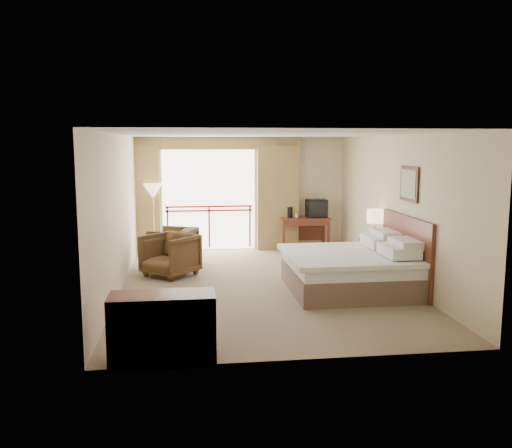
{
  "coord_description": "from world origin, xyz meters",
  "views": [
    {
      "loc": [
        -1.32,
        -9.48,
        2.52
      ],
      "look_at": [
        -0.05,
        0.4,
        1.06
      ],
      "focal_mm": 38.0,
      "sensor_mm": 36.0,
      "label": 1
    }
  ],
  "objects": [
    {
      "name": "wall_back",
      "position": [
        0.0,
        3.5,
        1.35
      ],
      "size": [
        5.0,
        0.0,
        5.0
      ],
      "primitive_type": "plane",
      "rotation": [
        1.57,
        0.0,
        0.0
      ],
      "color": "beige",
      "rests_on": "ground"
    },
    {
      "name": "balcony_railing",
      "position": [
        -0.8,
        3.46,
        0.81
      ],
      "size": [
        2.09,
        0.03,
        1.02
      ],
      "color": "#AD190E",
      "rests_on": "wall_back"
    },
    {
      "name": "armchair_far",
      "position": [
        -1.63,
        1.91,
        0.0
      ],
      "size": [
        1.12,
        1.11,
        0.79
      ],
      "primitive_type": "imported",
      "rotation": [
        0.0,
        0.0,
        -1.96
      ],
      "color": "#422D1A",
      "rests_on": "floor"
    },
    {
      "name": "wall_front",
      "position": [
        0.0,
        -3.5,
        1.35
      ],
      "size": [
        5.0,
        0.0,
        5.0
      ],
      "primitive_type": "plane",
      "rotation": [
        -1.57,
        0.0,
        0.0
      ],
      "color": "beige",
      "rests_on": "ground"
    },
    {
      "name": "tv",
      "position": [
        1.78,
        3.2,
        0.99
      ],
      "size": [
        0.48,
        0.38,
        0.44
      ],
      "rotation": [
        0.0,
        0.0,
        0.33
      ],
      "color": "black",
      "rests_on": "desk"
    },
    {
      "name": "hvac_vent",
      "position": [
        1.3,
        3.47,
        2.35
      ],
      "size": [
        0.5,
        0.04,
        0.5
      ],
      "primitive_type": "cube",
      "color": "silver",
      "rests_on": "wall_back"
    },
    {
      "name": "wastebasket",
      "position": [
        1.02,
        2.45,
        0.14
      ],
      "size": [
        0.24,
        0.24,
        0.29
      ],
      "primitive_type": "cylinder",
      "rotation": [
        0.0,
        0.0,
        0.04
      ],
      "color": "black",
      "rests_on": "floor"
    },
    {
      "name": "table_lamp",
      "position": [
        2.37,
        0.74,
        1.11
      ],
      "size": [
        0.32,
        0.32,
        0.57
      ],
      "rotation": [
        0.0,
        0.0,
        0.36
      ],
      "color": "tan",
      "rests_on": "nightstand"
    },
    {
      "name": "side_table",
      "position": [
        -1.81,
        1.62,
        0.38
      ],
      "size": [
        0.51,
        0.51,
        0.56
      ],
      "rotation": [
        0.0,
        0.0,
        0.21
      ],
      "color": "black",
      "rests_on": "floor"
    },
    {
      "name": "cup",
      "position": [
        1.28,
        3.16,
        0.83
      ],
      "size": [
        0.09,
        0.09,
        0.1
      ],
      "primitive_type": "cylinder",
      "rotation": [
        0.0,
        0.0,
        -0.2
      ],
      "color": "white",
      "rests_on": "desk"
    },
    {
      "name": "floor_lamp",
      "position": [
        -2.1,
        3.05,
        1.41
      ],
      "size": [
        0.42,
        0.42,
        1.64
      ],
      "rotation": [
        0.0,
        0.0,
        -0.31
      ],
      "color": "tan",
      "rests_on": "floor"
    },
    {
      "name": "nightstand",
      "position": [
        2.37,
        0.69,
        0.33
      ],
      "size": [
        0.5,
        0.58,
        0.66
      ],
      "primitive_type": "cube",
      "rotation": [
        0.0,
        0.0,
        0.08
      ],
      "color": "#572319",
      "rests_on": "floor"
    },
    {
      "name": "book",
      "position": [
        -1.81,
        1.62,
        0.56
      ],
      "size": [
        0.17,
        0.22,
        0.02
      ],
      "primitive_type": "imported",
      "rotation": [
        0.0,
        0.0,
        0.04
      ],
      "color": "white",
      "rests_on": "side_table"
    },
    {
      "name": "wall_left",
      "position": [
        -2.5,
        0.0,
        1.35
      ],
      "size": [
        0.0,
        7.0,
        7.0
      ],
      "primitive_type": "plane",
      "rotation": [
        1.57,
        0.0,
        1.57
      ],
      "color": "beige",
      "rests_on": "ground"
    },
    {
      "name": "framed_art",
      "position": [
        2.47,
        -0.6,
        1.85
      ],
      "size": [
        0.04,
        0.72,
        0.6
      ],
      "color": "black",
      "rests_on": "wall_right"
    },
    {
      "name": "wall_right",
      "position": [
        2.5,
        0.0,
        1.35
      ],
      "size": [
        0.0,
        7.0,
        7.0
      ],
      "primitive_type": "plane",
      "rotation": [
        1.57,
        0.0,
        -1.57
      ],
      "color": "beige",
      "rests_on": "ground"
    },
    {
      "name": "dresser",
      "position": [
        -1.63,
        -3.36,
        0.41
      ],
      "size": [
        1.22,
        0.52,
        0.81
      ],
      "rotation": [
        0.0,
        0.0,
        0.07
      ],
      "color": "#572319",
      "rests_on": "floor"
    },
    {
      "name": "balcony_door",
      "position": [
        -0.8,
        3.48,
        1.2
      ],
      "size": [
        2.4,
        0.0,
        2.4
      ],
      "primitive_type": "plane",
      "rotation": [
        1.57,
        0.0,
        0.0
      ],
      "color": "white",
      "rests_on": "wall_back"
    },
    {
      "name": "ceiling",
      "position": [
        0.0,
        0.0,
        2.7
      ],
      "size": [
        7.0,
        7.0,
        0.0
      ],
      "primitive_type": "plane",
      "rotation": [
        3.14,
        0.0,
        0.0
      ],
      "color": "white",
      "rests_on": "wall_back"
    },
    {
      "name": "bed",
      "position": [
        1.5,
        -0.6,
        0.38
      ],
      "size": [
        2.13,
        2.06,
        0.97
      ],
      "color": "brown",
      "rests_on": "floor"
    },
    {
      "name": "curtain_left",
      "position": [
        -2.45,
        3.35,
        1.25
      ],
      "size": [
        1.0,
        0.26,
        2.5
      ],
      "primitive_type": "cube",
      "color": "olive",
      "rests_on": "wall_back"
    },
    {
      "name": "desk",
      "position": [
        1.48,
        3.26,
        0.61
      ],
      "size": [
        1.19,
        0.58,
        0.78
      ],
      "rotation": [
        0.0,
        0.0,
        0.04
      ],
      "color": "#572319",
      "rests_on": "floor"
    },
    {
      "name": "coffee_maker",
      "position": [
        1.13,
        3.21,
        0.91
      ],
      "size": [
        0.16,
        0.16,
        0.27
      ],
      "primitive_type": "cylinder",
      "rotation": [
        0.0,
        0.0,
        -0.37
      ],
      "color": "black",
      "rests_on": "desk"
    },
    {
      "name": "armchair_near",
      "position": [
        -1.67,
        0.89,
        0.0
      ],
      "size": [
        1.25,
        1.25,
        0.82
      ],
      "primitive_type": "imported",
      "rotation": [
        0.0,
        0.0,
        -0.74
      ],
      "color": "#422D1A",
      "rests_on": "floor"
    },
    {
      "name": "headboard",
      "position": [
        2.46,
        -0.6,
        0.65
      ],
      "size": [
        0.06,
        2.1,
        1.3
      ],
      "primitive_type": "cube",
      "color": "#572319",
      "rests_on": "wall_right"
    },
    {
      "name": "phone",
      "position": [
        2.32,
        0.54,
        0.7
      ],
      "size": [
        0.19,
        0.15,
        0.08
      ],
      "primitive_type": "cube",
      "rotation": [
        0.0,
        0.0,
        -0.06
      ],
      "color": "black",
      "rests_on": "nightstand"
    },
    {
      "name": "curtain_right",
      "position": [
        0.85,
        3.35,
        1.25
      ],
      "size": [
        1.0,
        0.26,
        2.5
      ],
      "primitive_type": "cube",
      "color": "olive",
      "rests_on": "wall_back"
    },
    {
      "name": "floor",
      "position": [
        0.0,
        0.0,
        0.0
      ],
      "size": [
        7.0,
        7.0,
        0.0
      ],
      "primitive_type": "plane",
      "color": "#827158",
      "rests_on": "ground"
    },
    {
      "name": "valance",
      "position": [
        -0.8,
        3.38,
        2.55
      ],
      "size": [
        4.4,
        0.22,
        0.28
      ],
      "primitive_type": "cube",
      "color": "olive",
      "rests_on": "wall_back"
    }
  ]
}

